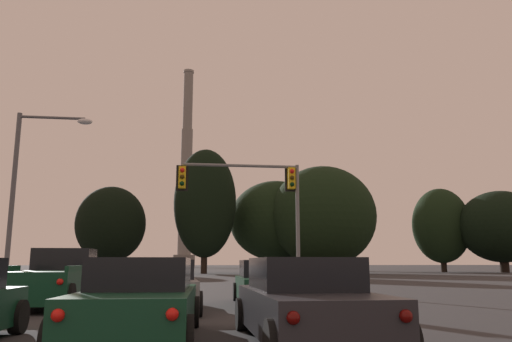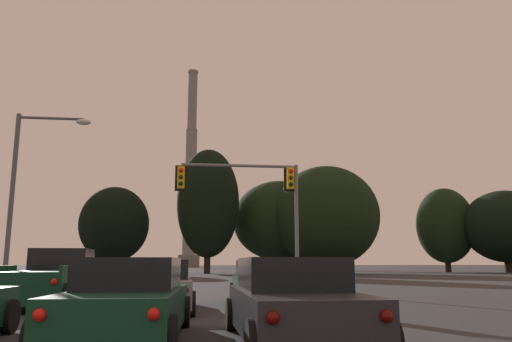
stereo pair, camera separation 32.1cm
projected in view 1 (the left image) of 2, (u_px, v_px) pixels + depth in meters
The scene contains 14 objects.
sedan_right_lane_front at pixel (267, 284), 16.21m from camera, with size 2.14×4.76×1.43m.
sedan_right_lane_second at pixel (305, 303), 8.45m from camera, with size 2.01×4.72×1.43m.
sedan_center_lane_front at pixel (164, 286), 14.37m from camera, with size 2.11×4.75×1.43m.
pickup_truck_left_lane_front at pixel (54, 280), 15.71m from camera, with size 2.32×5.55×1.82m.
sedan_center_lane_second at pixel (141, 302), 8.72m from camera, with size 2.15×4.77×1.43m.
traffic_light_overhead_right at pixel (258, 193), 24.02m from camera, with size 6.06×0.50×6.07m.
street_lamp at pixel (27, 180), 21.13m from camera, with size 3.16×0.36×7.72m.
smokestack at pixel (186, 187), 148.99m from camera, with size 6.32×6.32×60.42m.
treeline_far_left at pixel (205, 203), 63.50m from camera, with size 7.91×7.12×15.81m.
treeline_center_left at pixel (441, 226), 73.64m from camera, with size 8.44×7.60×12.26m.
treeline_center_right at pixel (323, 216), 65.70m from camera, with size 13.96×12.57×14.03m.
treeline_left_mid at pixel (276, 221), 69.38m from camera, with size 12.97×11.68×12.66m.
treeline_right_mid at pixel (111, 224), 60.99m from camera, with size 8.44×7.59×10.63m.
treeline_far_right at pixel (501, 226), 70.28m from camera, with size 11.87×10.68×11.42m.
Camera 1 is at (0.96, -1.10, 1.34)m, focal length 35.00 mm.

